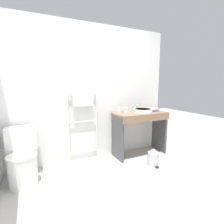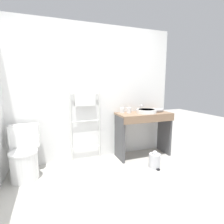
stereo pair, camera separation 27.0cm
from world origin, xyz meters
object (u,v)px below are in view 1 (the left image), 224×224
at_px(towel_radiator, 83,111).
at_px(cup_near_edge, 126,110).
at_px(sink_basin, 143,110).
at_px(hair_dryer, 154,109).
at_px(toilet, 22,160).
at_px(trash_bin, 153,158).
at_px(cup_near_wall, 119,110).

height_order(towel_radiator, cup_near_edge, towel_radiator).
relative_size(sink_basin, hair_dryer, 1.79).
relative_size(toilet, trash_bin, 2.64).
distance_m(cup_near_edge, trash_bin, 0.97).
xyz_separation_m(toilet, cup_near_wall, (1.65, 0.23, 0.55)).
bearing_deg(hair_dryer, cup_near_wall, 168.14).
relative_size(towel_radiator, cup_near_wall, 12.32).
relative_size(cup_near_wall, hair_dryer, 0.49).
xyz_separation_m(toilet, sink_basin, (2.07, 0.07, 0.54)).
bearing_deg(trash_bin, cup_near_wall, 115.94).
bearing_deg(cup_near_wall, trash_bin, -64.06).
xyz_separation_m(sink_basin, trash_bin, (-0.11, -0.48, -0.74)).
relative_size(toilet, cup_near_wall, 7.60).
xyz_separation_m(towel_radiator, sink_basin, (1.09, -0.23, -0.04)).
xyz_separation_m(sink_basin, cup_near_wall, (-0.42, 0.16, 0.01)).
height_order(cup_near_edge, trash_bin, cup_near_edge).
bearing_deg(hair_dryer, toilet, -177.94).
distance_m(toilet, cup_near_edge, 1.85).
bearing_deg(towel_radiator, hair_dryer, -8.89).
distance_m(cup_near_wall, trash_bin, 1.04).
bearing_deg(cup_near_edge, toilet, -174.68).
relative_size(towel_radiator, trash_bin, 4.27).
xyz_separation_m(hair_dryer, trash_bin, (-0.39, -0.49, -0.75)).
xyz_separation_m(sink_basin, cup_near_edge, (-0.31, 0.09, 0.02)).
height_order(towel_radiator, cup_near_wall, towel_radiator).
distance_m(towel_radiator, sink_basin, 1.12).
distance_m(towel_radiator, cup_near_edge, 0.79).
distance_m(toilet, trash_bin, 2.01).
xyz_separation_m(towel_radiator, cup_near_edge, (0.78, -0.14, -0.02)).
bearing_deg(towel_radiator, cup_near_edge, -9.90).
bearing_deg(toilet, cup_near_wall, 7.94).
xyz_separation_m(towel_radiator, trash_bin, (0.99, -0.70, -0.78)).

